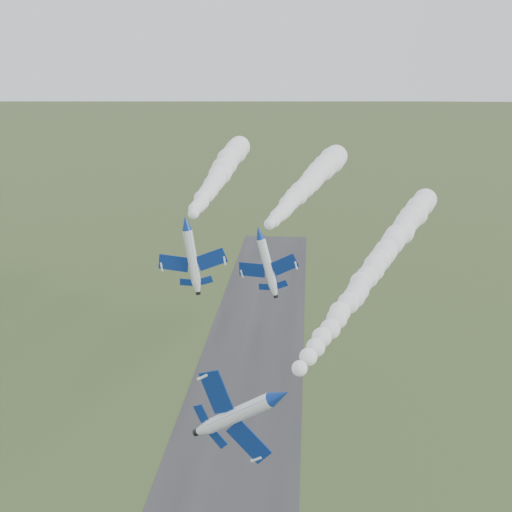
% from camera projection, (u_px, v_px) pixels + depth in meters
% --- Properties ---
extents(runway, '(24.00, 260.00, 0.04)m').
position_uv_depth(runway, '(234.00, 444.00, 103.04)').
color(runway, '#2D2D30').
rests_on(runway, ground).
extents(jet_lead, '(7.29, 13.56, 9.26)m').
position_uv_depth(jet_lead, '(279.00, 396.00, 58.15)').
color(jet_lead, white).
extents(smoke_trail_jet_lead, '(29.15, 75.73, 5.02)m').
position_uv_depth(smoke_trail_jet_lead, '(382.00, 257.00, 94.00)').
color(smoke_trail_jet_lead, white).
extents(jet_pair_left, '(10.49, 12.73, 3.27)m').
position_uv_depth(jet_pair_left, '(186.00, 223.00, 85.44)').
color(jet_pair_left, white).
extents(smoke_trail_jet_pair_left, '(6.61, 68.54, 5.64)m').
position_uv_depth(smoke_trail_jet_pair_left, '(221.00, 172.00, 120.13)').
color(smoke_trail_jet_pair_left, white).
extents(jet_pair_right, '(9.43, 11.42, 3.53)m').
position_uv_depth(jet_pair_right, '(259.00, 233.00, 85.12)').
color(jet_pair_right, white).
extents(smoke_trail_jet_pair_right, '(18.45, 54.73, 5.43)m').
position_uv_depth(smoke_trail_jet_pair_right, '(308.00, 184.00, 111.35)').
color(smoke_trail_jet_pair_right, white).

